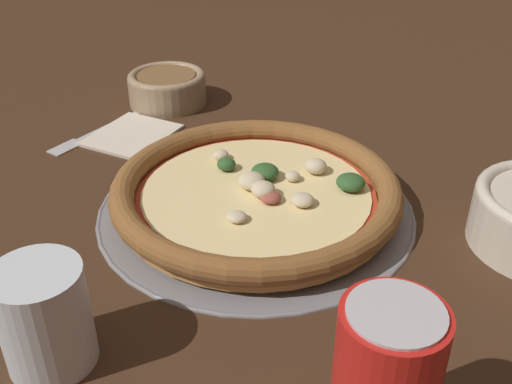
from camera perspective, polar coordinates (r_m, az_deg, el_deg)
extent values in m
plane|color=#3D2616|center=(0.66, 0.00, -1.65)|extent=(3.00, 3.00, 0.00)
cylinder|color=gray|center=(0.65, 0.00, -1.50)|extent=(0.34, 0.34, 0.00)
torus|color=gray|center=(0.65, 0.00, -1.36)|extent=(0.34, 0.34, 0.01)
cylinder|color=#BC7F42|center=(0.65, 0.00, -0.70)|extent=(0.29, 0.29, 0.01)
torus|color=brown|center=(0.64, 0.00, 0.39)|extent=(0.31, 0.31, 0.03)
cylinder|color=#B7381E|center=(0.65, 0.00, -0.15)|extent=(0.26, 0.26, 0.00)
cylinder|color=beige|center=(0.64, 0.00, 0.02)|extent=(0.25, 0.25, 0.00)
ellipsoid|color=beige|center=(0.68, 5.71, 2.47)|extent=(0.03, 0.03, 0.02)
ellipsoid|color=beige|center=(0.66, 3.50, 1.51)|extent=(0.02, 0.02, 0.01)
ellipsoid|color=#2D5628|center=(0.66, 0.87, 1.93)|extent=(0.04, 0.04, 0.02)
ellipsoid|color=#2D5628|center=(0.65, 9.01, 0.93)|extent=(0.04, 0.04, 0.02)
ellipsoid|color=beige|center=(0.63, 0.66, 0.22)|extent=(0.04, 0.04, 0.02)
ellipsoid|color=#994C3D|center=(0.62, 1.40, -0.49)|extent=(0.03, 0.03, 0.01)
ellipsoid|color=beige|center=(0.62, 4.45, -0.75)|extent=(0.03, 0.03, 0.01)
ellipsoid|color=beige|center=(0.64, -0.47, 1.05)|extent=(0.03, 0.03, 0.02)
ellipsoid|color=beige|center=(0.70, -3.38, 3.56)|extent=(0.02, 0.02, 0.01)
ellipsoid|color=beige|center=(0.59, -1.82, -2.37)|extent=(0.03, 0.03, 0.01)
ellipsoid|color=#2D5628|center=(0.68, -3.08, 2.59)|extent=(0.03, 0.03, 0.01)
cylinder|color=#9E8466|center=(0.92, -8.43, 9.57)|extent=(0.12, 0.12, 0.04)
torus|color=#9E8466|center=(0.91, -8.53, 10.78)|extent=(0.12, 0.12, 0.01)
cylinder|color=brown|center=(0.91, -8.54, 10.90)|extent=(0.09, 0.09, 0.00)
cylinder|color=silver|center=(0.49, -19.48, -11.20)|extent=(0.07, 0.07, 0.09)
cube|color=beige|center=(0.83, -11.75, 5.46)|extent=(0.14, 0.14, 0.01)
cube|color=#B7B7BC|center=(0.87, -13.27, 6.41)|extent=(0.13, 0.06, 0.00)
cube|color=#B7B7BC|center=(0.82, -17.68, 4.12)|extent=(0.05, 0.04, 0.00)
cylinder|color=#BCBCC1|center=(0.36, 13.22, -11.11)|extent=(0.06, 0.06, 0.00)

